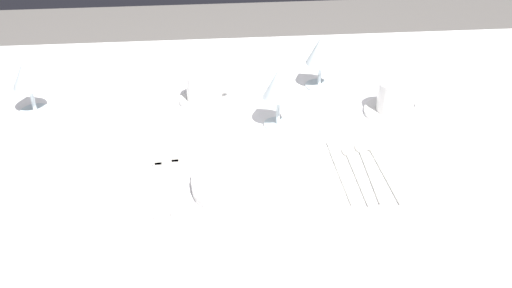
{
  "coord_description": "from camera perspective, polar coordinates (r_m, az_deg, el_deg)",
  "views": [
    {
      "loc": [
        -0.14,
        -1.18,
        1.45
      ],
      "look_at": [
        -0.04,
        -0.09,
        0.76
      ],
      "focal_mm": 42.74,
      "sensor_mm": 36.0,
      "label": 1
    }
  ],
  "objects": [
    {
      "name": "coffee_cup_right",
      "position": [
        1.46,
        13.04,
        4.36
      ],
      "size": [
        0.11,
        0.09,
        0.07
      ],
      "color": "white",
      "rests_on": "saucer_right"
    },
    {
      "name": "dinner_plate",
      "position": [
        1.2,
        0.51,
        -3.48
      ],
      "size": [
        0.28,
        0.28,
        0.02
      ],
      "primitive_type": "cylinder",
      "color": "white",
      "rests_on": "dining_table"
    },
    {
      "name": "spoon_dessert",
      "position": [
        1.28,
        10.37,
        -1.88
      ],
      "size": [
        0.03,
        0.22,
        0.01
      ],
      "color": "beige",
      "rests_on": "dining_table"
    },
    {
      "name": "dining_table",
      "position": [
        1.43,
        1.23,
        -1.51
      ],
      "size": [
        1.8,
        1.11,
        0.74
      ],
      "color": "white",
      "rests_on": "ground"
    },
    {
      "name": "saucer_right",
      "position": [
        1.48,
        12.79,
        2.95
      ],
      "size": [
        0.14,
        0.14,
        0.01
      ],
      "primitive_type": "cylinder",
      "color": "white",
      "rests_on": "dining_table"
    },
    {
      "name": "wine_glass_left",
      "position": [
        1.5,
        -20.61,
        6.07
      ],
      "size": [
        0.08,
        0.08,
        0.14
      ],
      "color": "silver",
      "rests_on": "dining_table"
    },
    {
      "name": "wine_glass_right",
      "position": [
        1.54,
        6.11,
        8.56
      ],
      "size": [
        0.08,
        0.08,
        0.14
      ],
      "color": "silver",
      "rests_on": "dining_table"
    },
    {
      "name": "fork_outer",
      "position": [
        1.23,
        -7.6,
        -3.31
      ],
      "size": [
        0.02,
        0.22,
        0.0
      ],
      "color": "beige",
      "rests_on": "dining_table"
    },
    {
      "name": "dinner_knife",
      "position": [
        1.25,
        8.09,
        -2.69
      ],
      "size": [
        0.02,
        0.23,
        0.0
      ],
      "color": "beige",
      "rests_on": "dining_table"
    },
    {
      "name": "saucer_left",
      "position": [
        1.5,
        -4.82,
        4.12
      ],
      "size": [
        0.13,
        0.13,
        0.01
      ],
      "primitive_type": "cylinder",
      "color": "white",
      "rests_on": "dining_table"
    },
    {
      "name": "wine_glass_centre",
      "position": [
        1.35,
        2.13,
        5.46
      ],
      "size": [
        0.07,
        0.07,
        0.14
      ],
      "color": "silver",
      "rests_on": "dining_table"
    },
    {
      "name": "spoon_tea",
      "position": [
        1.29,
        11.57,
        -1.79
      ],
      "size": [
        0.03,
        0.23,
        0.01
      ],
      "color": "beige",
      "rests_on": "dining_table"
    },
    {
      "name": "coffee_cup_left",
      "position": [
        1.49,
        -4.82,
        5.36
      ],
      "size": [
        0.11,
        0.08,
        0.06
      ],
      "color": "white",
      "rests_on": "saucer_left"
    },
    {
      "name": "fork_inner",
      "position": [
        1.23,
        -9.16,
        -3.49
      ],
      "size": [
        0.03,
        0.21,
        0.0
      ],
      "color": "beige",
      "rests_on": "dining_table"
    },
    {
      "name": "spoon_soup",
      "position": [
        1.27,
        9.22,
        -2.14
      ],
      "size": [
        0.03,
        0.21,
        0.01
      ],
      "color": "beige",
      "rests_on": "dining_table"
    }
  ]
}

